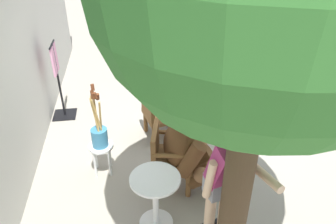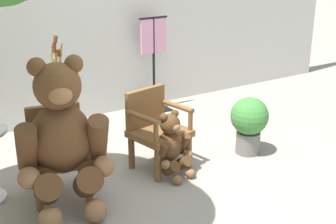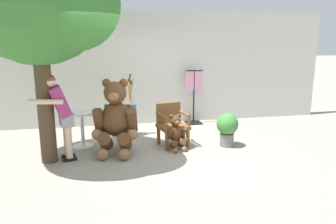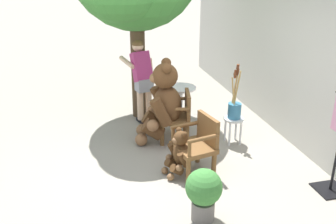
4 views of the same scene
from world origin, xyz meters
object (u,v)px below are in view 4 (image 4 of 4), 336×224
at_px(wooden_chair_right, 197,143).
at_px(potted_plant, 204,192).
at_px(white_stool, 233,124).
at_px(wooden_chair_left, 178,115).
at_px(round_side_table, 181,101).
at_px(teddy_bear_large, 163,103).
at_px(brush_bucket, 235,107).
at_px(teddy_bear_small, 179,153).
at_px(person_visitor, 142,75).

relative_size(wooden_chair_right, potted_plant, 1.26).
bearing_deg(white_stool, wooden_chair_left, -112.29).
relative_size(white_stool, round_side_table, 0.64).
height_order(wooden_chair_left, white_stool, wooden_chair_left).
distance_m(teddy_bear_large, white_stool, 1.25).
xyz_separation_m(wooden_chair_left, white_stool, (0.36, 0.88, -0.11)).
height_order(wooden_chair_left, brush_bucket, brush_bucket).
bearing_deg(round_side_table, potted_plant, -10.25).
bearing_deg(round_side_table, teddy_bear_large, -37.72).
height_order(teddy_bear_small, potted_plant, teddy_bear_small).
relative_size(teddy_bear_large, round_side_table, 1.97).
height_order(wooden_chair_left, teddy_bear_large, teddy_bear_large).
bearing_deg(wooden_chair_left, wooden_chair_right, -0.00).
bearing_deg(white_stool, wooden_chair_right, -49.94).
bearing_deg(teddy_bear_small, round_side_table, 163.77).
height_order(wooden_chair_right, teddy_bear_small, wooden_chair_right).
bearing_deg(potted_plant, round_side_table, 169.75).
xyz_separation_m(teddy_bear_small, round_side_table, (-1.79, 0.52, 0.10)).
distance_m(teddy_bear_large, round_side_table, 0.85).
distance_m(wooden_chair_left, white_stool, 0.96).
distance_m(wooden_chair_left, round_side_table, 0.72).
relative_size(person_visitor, round_side_table, 2.16).
height_order(wooden_chair_left, person_visitor, person_visitor).
relative_size(wooden_chair_left, potted_plant, 1.26).
distance_m(wooden_chair_right, round_side_table, 1.79).
xyz_separation_m(teddy_bear_large, round_side_table, (-0.65, 0.50, -0.25)).
bearing_deg(teddy_bear_small, wooden_chair_left, 166.06).
bearing_deg(teddy_bear_small, person_visitor, -175.70).
xyz_separation_m(wooden_chair_left, potted_plant, (2.18, -0.27, -0.07)).
bearing_deg(teddy_bear_large, wooden_chair_right, 12.75).
distance_m(person_visitor, brush_bucket, 1.89).
xyz_separation_m(teddy_bear_large, teddy_bear_small, (1.15, -0.02, -0.35)).
relative_size(wooden_chair_right, teddy_bear_small, 1.20).
distance_m(teddy_bear_small, brush_bucket, 1.42).
xyz_separation_m(person_visitor, potted_plant, (3.16, 0.16, -0.52)).
distance_m(teddy_bear_large, teddy_bear_small, 1.20).
distance_m(white_stool, round_side_table, 1.22).
xyz_separation_m(white_stool, round_side_table, (-1.03, -0.63, 0.09)).
relative_size(wooden_chair_right, brush_bucket, 0.93).
distance_m(brush_bucket, potted_plant, 2.18).
xyz_separation_m(wooden_chair_left, person_visitor, (-0.98, -0.44, 0.46)).
height_order(brush_bucket, potted_plant, brush_bucket).
bearing_deg(person_visitor, brush_bucket, 44.49).
height_order(wooden_chair_left, teddy_bear_small, wooden_chair_left).
bearing_deg(teddy_bear_small, wooden_chair_right, 94.35).
bearing_deg(potted_plant, person_visitor, -177.04).
height_order(person_visitor, white_stool, person_visitor).
height_order(wooden_chair_left, round_side_table, wooden_chair_left).
relative_size(wooden_chair_left, white_stool, 1.87).
bearing_deg(white_stool, potted_plant, -32.26).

